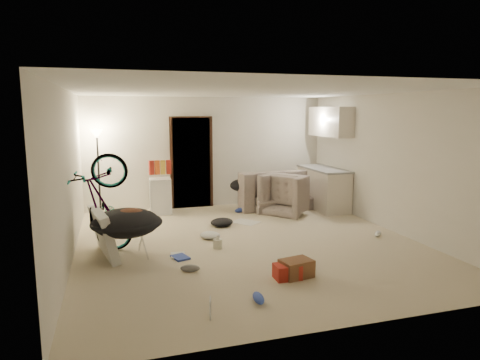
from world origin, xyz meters
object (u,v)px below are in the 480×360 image
object	(u,v)px
saucer_chair	(127,229)
bicycle	(103,227)
sofa	(282,193)
armchair	(291,198)
mini_fridge	(160,196)
tv_box	(103,233)
juicer	(218,243)
kitchen_counter	(323,189)
drink_case_b	(287,272)
floor_lamp	(98,154)
drink_case_a	(296,268)

from	to	relation	value
saucer_chair	bicycle	bearing A→B (deg)	134.96
sofa	armchair	xyz separation A→B (m)	(-0.02, -0.57, -0.01)
bicycle	mini_fridge	distance (m)	2.65
mini_fridge	tv_box	size ratio (longest dim) A/B	0.69
sofa	saucer_chair	world-z (taller)	saucer_chair
mini_fridge	armchair	bearing A→B (deg)	-10.57
juicer	kitchen_counter	bearing A→B (deg)	35.60
tv_box	juicer	world-z (taller)	tv_box
kitchen_counter	saucer_chair	size ratio (longest dim) A/B	1.43
sofa	juicer	world-z (taller)	sofa
kitchen_counter	bicycle	distance (m)	5.08
kitchen_counter	tv_box	xyz separation A→B (m)	(-4.73, -2.01, -0.08)
saucer_chair	drink_case_b	world-z (taller)	saucer_chair
sofa	drink_case_b	size ratio (longest dim) A/B	6.49
kitchen_counter	sofa	size ratio (longest dim) A/B	0.69
armchair	mini_fridge	bearing A→B (deg)	37.77
armchair	tv_box	bearing A→B (deg)	77.33
floor_lamp	tv_box	distance (m)	2.82
bicycle	saucer_chair	size ratio (longest dim) A/B	1.51
armchair	mini_fridge	distance (m)	2.83
saucer_chair	juicer	bearing A→B (deg)	1.82
kitchen_counter	armchair	distance (m)	0.86
kitchen_counter	floor_lamp	bearing A→B (deg)	172.34
kitchen_counter	bicycle	size ratio (longest dim) A/B	0.94
saucer_chair	tv_box	bearing A→B (deg)	152.31
sofa	saucer_chair	xyz separation A→B (m)	(-3.56, -2.63, 0.12)
floor_lamp	armchair	size ratio (longest dim) A/B	1.88
kitchen_counter	sofa	xyz separation A→B (m)	(-0.83, 0.45, -0.12)
kitchen_counter	juicer	distance (m)	3.69
bicycle	juicer	distance (m)	1.80
tv_box	drink_case_a	xyz separation A→B (m)	(2.46, -1.60, -0.24)
floor_lamp	juicer	bearing A→B (deg)	-56.59
bicycle	juicer	size ratio (longest dim) A/B	7.44
juicer	floor_lamp	bearing A→B (deg)	123.41
armchair	floor_lamp	bearing A→B (deg)	40.52
floor_lamp	drink_case_a	xyz separation A→B (m)	(2.56, -4.25, -1.19)
armchair	kitchen_counter	bearing A→B (deg)	-120.71
mini_fridge	saucer_chair	world-z (taller)	mini_fridge
kitchen_counter	sofa	world-z (taller)	kitchen_counter
drink_case_a	kitchen_counter	bearing A→B (deg)	46.85
bicycle	juicer	xyz separation A→B (m)	(1.74, -0.30, -0.33)
floor_lamp	drink_case_b	bearing A→B (deg)	-60.61
drink_case_a	drink_case_b	size ratio (longest dim) A/B	1.22
saucer_chair	drink_case_a	xyz separation A→B (m)	(2.12, -1.42, -0.33)
floor_lamp	bicycle	distance (m)	2.65
armchair	drink_case_a	size ratio (longest dim) A/B	2.35
tv_box	saucer_chair	bearing A→B (deg)	-38.99
bicycle	floor_lamp	bearing A→B (deg)	11.35
sofa	mini_fridge	distance (m)	2.77
floor_lamp	kitchen_counter	xyz separation A→B (m)	(4.83, -0.65, -0.87)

